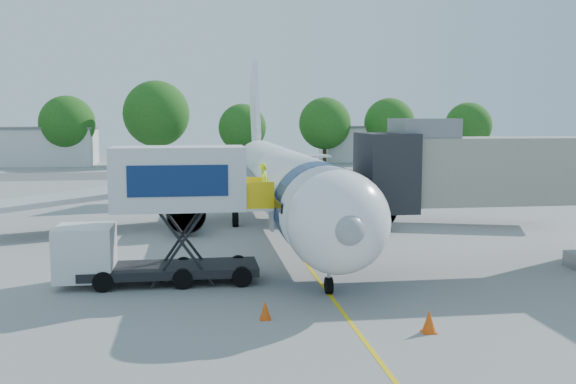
{
  "coord_description": "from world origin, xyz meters",
  "views": [
    {
      "loc": [
        -4.89,
        -32.73,
        6.67
      ],
      "look_at": [
        -0.71,
        -3.51,
        3.2
      ],
      "focal_mm": 40.0,
      "sensor_mm": 36.0,
      "label": 1
    }
  ],
  "objects": [
    {
      "name": "ground",
      "position": [
        0.0,
        0.0,
        0.0
      ],
      "size": [
        160.0,
        160.0,
        0.0
      ],
      "primitive_type": "plane",
      "color": "gray",
      "rests_on": "ground"
    },
    {
      "name": "guidance_line",
      "position": [
        0.0,
        0.0,
        0.01
      ],
      "size": [
        0.15,
        70.0,
        0.01
      ],
      "primitive_type": "cube",
      "color": "yellow",
      "rests_on": "ground"
    },
    {
      "name": "taxiway_strip",
      "position": [
        0.0,
        42.0,
        0.0
      ],
      "size": [
        120.0,
        10.0,
        0.01
      ],
      "primitive_type": "cube",
      "color": "#59595B",
      "rests_on": "ground"
    },
    {
      "name": "aircraft",
      "position": [
        0.0,
        4.12,
        2.95
      ],
      "size": [
        34.17,
        37.73,
        11.35
      ],
      "color": "white",
      "rests_on": "ground"
    },
    {
      "name": "jet_bridge",
      "position": [
        7.99,
        -7.0,
        4.34
      ],
      "size": [
        13.9,
        3.2,
        6.6
      ],
      "color": "#A19A89",
      "rests_on": "ground"
    },
    {
      "name": "catering_hiloader",
      "position": [
        -6.27,
        -7.0,
        2.76
      ],
      "size": [
        8.5,
        2.44,
        5.5
      ],
      "color": "black",
      "rests_on": "ground"
    },
    {
      "name": "ground_tug",
      "position": [
        1.04,
        -16.36,
        0.77
      ],
      "size": [
        3.78,
        2.11,
        1.47
      ],
      "rotation": [
        0.0,
        0.0,
        0.06
      ],
      "color": "silver",
      "rests_on": "ground"
    },
    {
      "name": "safety_cone_a",
      "position": [
        -2.72,
        -12.25,
        0.3
      ],
      "size": [
        0.39,
        0.39,
        0.62
      ],
      "color": "#E14A0B",
      "rests_on": "ground"
    },
    {
      "name": "safety_cone_b",
      "position": [
        2.18,
        -14.27,
        0.34
      ],
      "size": [
        0.45,
        0.45,
        0.72
      ],
      "color": "#E14A0B",
      "rests_on": "ground"
    },
    {
      "name": "outbuilding_left",
      "position": [
        -28.0,
        60.0,
        2.66
      ],
      "size": [
        18.4,
        8.4,
        5.3
      ],
      "color": "silver",
      "rests_on": "ground"
    },
    {
      "name": "outbuilding_right",
      "position": [
        22.0,
        62.0,
        2.66
      ],
      "size": [
        16.4,
        7.4,
        5.3
      ],
      "color": "silver",
      "rests_on": "ground"
    },
    {
      "name": "tree_b",
      "position": [
        -22.18,
        57.98,
        5.79
      ],
      "size": [
        7.48,
        7.48,
        9.54
      ],
      "color": "#382314",
      "rests_on": "ground"
    },
    {
      "name": "tree_c",
      "position": [
        -10.3,
        58.21,
        7.08
      ],
      "size": [
        9.14,
        9.14,
        11.65
      ],
      "color": "#382314",
      "rests_on": "ground"
    },
    {
      "name": "tree_d",
      "position": [
        1.51,
        56.92,
        5.14
      ],
      "size": [
        6.65,
        6.65,
        8.48
      ],
      "color": "#382314",
      "rests_on": "ground"
    },
    {
      "name": "tree_e",
      "position": [
        13.28,
        57.33,
        5.72
      ],
      "size": [
        7.39,
        7.39,
        9.43
      ],
      "color": "#382314",
      "rests_on": "ground"
    },
    {
      "name": "tree_f",
      "position": [
        23.23,
        58.76,
        5.71
      ],
      "size": [
        7.39,
        7.39,
        9.42
      ],
      "color": "#382314",
      "rests_on": "ground"
    },
    {
      "name": "tree_g",
      "position": [
        35.21,
        58.22,
        5.34
      ],
      "size": [
        6.91,
        6.91,
        8.81
      ],
      "color": "#382314",
      "rests_on": "ground"
    }
  ]
}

